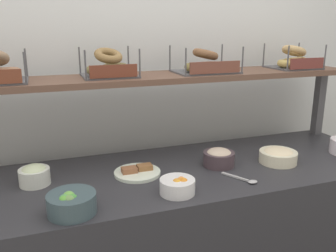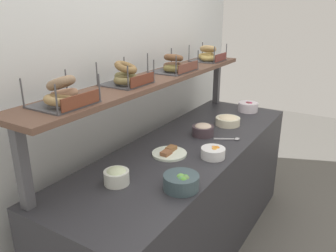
{
  "view_description": "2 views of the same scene",
  "coord_description": "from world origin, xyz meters",
  "views": [
    {
      "loc": [
        -0.6,
        -1.52,
        1.54
      ],
      "look_at": [
        -0.05,
        0.03,
        1.07
      ],
      "focal_mm": 38.91,
      "sensor_mm": 36.0,
      "label": 1
    },
    {
      "loc": [
        -1.85,
        -0.99,
        1.73
      ],
      "look_at": [
        -0.12,
        0.09,
        1.0
      ],
      "focal_mm": 36.24,
      "sensor_mm": 36.0,
      "label": 2
    }
  ],
  "objects": [
    {
      "name": "shelf_riser_right",
      "position": [
        1.05,
        0.27,
        1.05
      ],
      "size": [
        0.05,
        0.05,
        0.4
      ],
      "primitive_type": "cube",
      "color": "#4C4C51",
      "rests_on": "deli_counter"
    },
    {
      "name": "bowl_scallion_spread",
      "position": [
        -0.66,
        0.07,
        0.9
      ],
      "size": [
        0.13,
        0.13,
        0.09
      ],
      "color": "silver",
      "rests_on": "deli_counter"
    },
    {
      "name": "bagel_basket_poppy",
      "position": [
        -0.27,
        0.29,
        1.33
      ],
      "size": [
        0.27,
        0.25,
        0.14
      ],
      "color": "#4C4C51",
      "rests_on": "upper_shelf"
    },
    {
      "name": "bowl_veggie_mix",
      "position": [
        -0.53,
        -0.25,
        0.89
      ],
      "size": [
        0.18,
        0.18,
        0.09
      ],
      "color": "#3B4F55",
      "rests_on": "deli_counter"
    },
    {
      "name": "deli_counter",
      "position": [
        0.0,
        0.0,
        0.42
      ],
      "size": [
        2.21,
        0.7,
        0.85
      ],
      "primitive_type": "cube",
      "color": "#2D2D33",
      "rests_on": "ground_plane"
    },
    {
      "name": "bagel_basket_cinnamon_raisin",
      "position": [
        0.25,
        0.26,
        1.32
      ],
      "size": [
        0.33,
        0.24,
        0.14
      ],
      "color": "#4C4C51",
      "rests_on": "upper_shelf"
    },
    {
      "name": "serving_plate_white",
      "position": [
        -0.2,
        0.02,
        0.86
      ],
      "size": [
        0.22,
        0.22,
        0.04
      ],
      "color": "white",
      "rests_on": "deli_counter"
    },
    {
      "name": "serving_spoon_near_plate",
      "position": [
        0.23,
        -0.21,
        0.86
      ],
      "size": [
        0.11,
        0.16,
        0.01
      ],
      "color": "#B7B7BC",
      "rests_on": "deli_counter"
    },
    {
      "name": "back_wall",
      "position": [
        0.0,
        0.55,
        1.2
      ],
      "size": [
        3.41,
        0.06,
        2.4
      ],
      "primitive_type": "cube",
      "color": "silver",
      "rests_on": "ground_plane"
    },
    {
      "name": "upper_shelf",
      "position": [
        0.0,
        0.27,
        1.26
      ],
      "size": [
        2.17,
        0.32,
        0.03
      ],
      "primitive_type": "cube",
      "color": "brown",
      "rests_on": "shelf_riser_left"
    },
    {
      "name": "bowl_potato_salad",
      "position": [
        0.51,
        -0.07,
        0.89
      ],
      "size": [
        0.19,
        0.19,
        0.08
      ],
      "color": "#ECE5C5",
      "rests_on": "deli_counter"
    },
    {
      "name": "bowl_tuna_salad",
      "position": [
        0.21,
        -0.01,
        0.89
      ],
      "size": [
        0.16,
        0.16,
        0.09
      ],
      "color": "#45363D",
      "rests_on": "deli_counter"
    },
    {
      "name": "bagel_basket_sesame",
      "position": [
        0.81,
        0.26,
        1.33
      ],
      "size": [
        0.27,
        0.26,
        0.14
      ],
      "color": "#4C4C51",
      "rests_on": "upper_shelf"
    },
    {
      "name": "bowl_fruit_salad",
      "position": [
        -0.1,
        -0.23,
        0.88
      ],
      "size": [
        0.15,
        0.15,
        0.07
      ],
      "color": "white",
      "rests_on": "deli_counter"
    }
  ]
}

